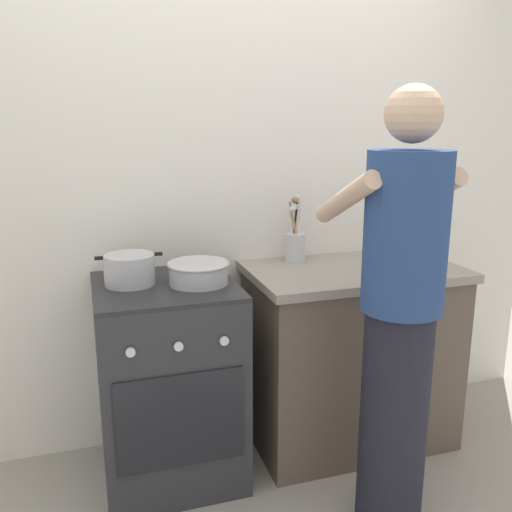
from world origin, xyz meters
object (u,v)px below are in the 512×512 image
object	(u,v)px
stove_range	(169,381)
pot	(130,269)
mixing_bowl	(199,272)
person	(399,319)
spice_bottle	(366,261)
oil_bottle	(395,247)
utensil_crock	(295,241)

from	to	relation	value
stove_range	pot	size ratio (longest dim) A/B	3.22
pot	mixing_bowl	size ratio (longest dim) A/B	1.05
pot	person	xyz separation A→B (m)	(0.92, -0.63, -0.11)
mixing_bowl	person	world-z (taller)	person
stove_range	mixing_bowl	xyz separation A→B (m)	(0.14, -0.04, 0.50)
stove_range	spice_bottle	xyz separation A→B (m)	(0.93, -0.05, 0.49)
mixing_bowl	oil_bottle	size ratio (longest dim) A/B	1.15
oil_bottle	utensil_crock	bearing A→B (deg)	150.51
mixing_bowl	person	distance (m)	0.85
oil_bottle	person	size ratio (longest dim) A/B	0.14
mixing_bowl	spice_bottle	distance (m)	0.79
pot	person	size ratio (longest dim) A/B	0.16
utensil_crock	spice_bottle	xyz separation A→B (m)	(0.26, -0.25, -0.06)
mixing_bowl	utensil_crock	bearing A→B (deg)	23.99
stove_range	mixing_bowl	distance (m)	0.52
mixing_bowl	utensil_crock	xyz separation A→B (m)	(0.54, 0.24, 0.05)
utensil_crock	pot	bearing A→B (deg)	-168.92
utensil_crock	oil_bottle	distance (m)	0.48
pot	oil_bottle	bearing A→B (deg)	-3.57
spice_bottle	person	world-z (taller)	person
oil_bottle	person	bearing A→B (deg)	-119.59
spice_bottle	oil_bottle	bearing A→B (deg)	5.96
utensil_crock	spice_bottle	distance (m)	0.37
pot	oil_bottle	distance (m)	1.24
spice_bottle	person	bearing A→B (deg)	-105.74
utensil_crock	stove_range	bearing A→B (deg)	-163.41
stove_range	mixing_bowl	world-z (taller)	mixing_bowl
mixing_bowl	oil_bottle	xyz separation A→B (m)	(0.95, 0.00, 0.04)
mixing_bowl	utensil_crock	world-z (taller)	utensil_crock
pot	person	world-z (taller)	person
mixing_bowl	utensil_crock	distance (m)	0.59
spice_bottle	person	distance (m)	0.56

